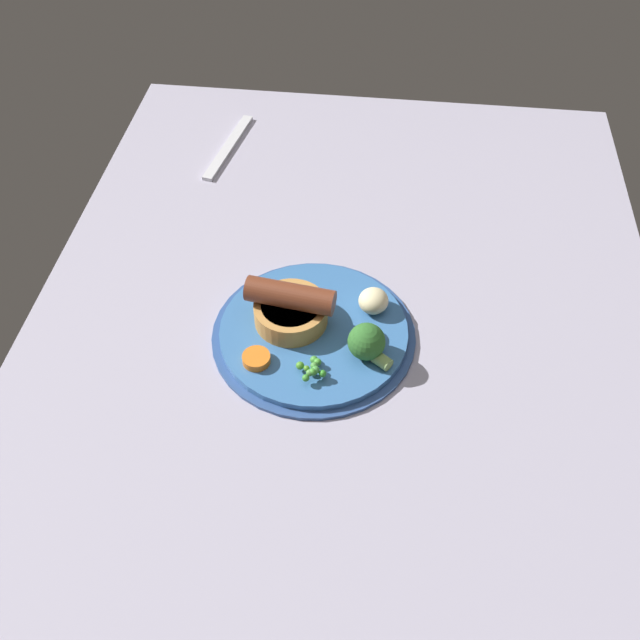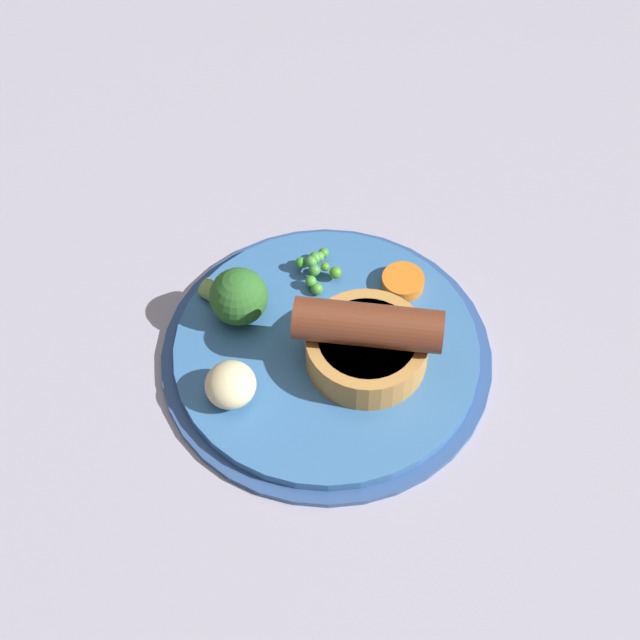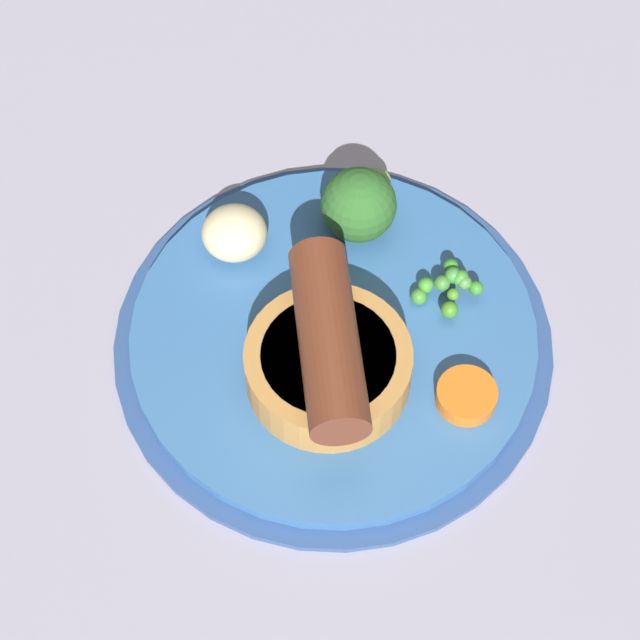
{
  "view_description": "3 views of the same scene",
  "coord_description": "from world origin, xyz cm",
  "px_view_note": "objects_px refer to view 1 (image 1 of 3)",
  "views": [
    {
      "loc": [
        -58.01,
        -4.05,
        69.96
      ],
      "look_at": [
        -0.47,
        2.77,
        5.43
      ],
      "focal_mm": 40.0,
      "sensor_mm": 36.0,
      "label": 1
    },
    {
      "loc": [
        44.71,
        2.66,
        70.61
      ],
      "look_at": [
        -1.57,
        2.98,
        7.26
      ],
      "focal_mm": 60.0,
      "sensor_mm": 36.0,
      "label": 2
    },
    {
      "loc": [
        7.15,
        33.3,
        56.4
      ],
      "look_at": [
        -0.08,
        4.28,
        7.18
      ],
      "focal_mm": 60.0,
      "sensor_mm": 36.0,
      "label": 3
    }
  ],
  "objects_px": {
    "dinner_plate": "(314,333)",
    "sausage_pudding": "(291,306)",
    "carrot_slice_0": "(256,359)",
    "pea_pile": "(312,368)",
    "broccoli_floret_near": "(367,343)",
    "fork": "(229,147)",
    "potato_chunk_0": "(373,301)"
  },
  "relations": [
    {
      "from": "carrot_slice_0",
      "to": "potato_chunk_0",
      "type": "bearing_deg",
      "value": -52.24
    },
    {
      "from": "carrot_slice_0",
      "to": "pea_pile",
      "type": "bearing_deg",
      "value": -98.89
    },
    {
      "from": "dinner_plate",
      "to": "broccoli_floret_near",
      "type": "xyz_separation_m",
      "value": [
        -0.03,
        -0.07,
        0.03
      ]
    },
    {
      "from": "pea_pile",
      "to": "carrot_slice_0",
      "type": "relative_size",
      "value": 1.23
    },
    {
      "from": "pea_pile",
      "to": "fork",
      "type": "xyz_separation_m",
      "value": [
        0.45,
        0.19,
        -0.02
      ]
    },
    {
      "from": "pea_pile",
      "to": "broccoli_floret_near",
      "type": "bearing_deg",
      "value": -58.89
    },
    {
      "from": "dinner_plate",
      "to": "sausage_pudding",
      "type": "height_order",
      "value": "sausage_pudding"
    },
    {
      "from": "pea_pile",
      "to": "potato_chunk_0",
      "type": "distance_m",
      "value": 0.13
    },
    {
      "from": "potato_chunk_0",
      "to": "carrot_slice_0",
      "type": "height_order",
      "value": "potato_chunk_0"
    },
    {
      "from": "sausage_pudding",
      "to": "broccoli_floret_near",
      "type": "bearing_deg",
      "value": 162.3
    },
    {
      "from": "broccoli_floret_near",
      "to": "dinner_plate",
      "type": "bearing_deg",
      "value": 10.4
    },
    {
      "from": "dinner_plate",
      "to": "broccoli_floret_near",
      "type": "height_order",
      "value": "broccoli_floret_near"
    },
    {
      "from": "dinner_plate",
      "to": "sausage_pudding",
      "type": "xyz_separation_m",
      "value": [
        0.01,
        0.03,
        0.03
      ]
    },
    {
      "from": "potato_chunk_0",
      "to": "fork",
      "type": "height_order",
      "value": "potato_chunk_0"
    },
    {
      "from": "broccoli_floret_near",
      "to": "fork",
      "type": "height_order",
      "value": "broccoli_floret_near"
    },
    {
      "from": "broccoli_floret_near",
      "to": "fork",
      "type": "distance_m",
      "value": 0.49
    },
    {
      "from": "dinner_plate",
      "to": "pea_pile",
      "type": "bearing_deg",
      "value": -174.39
    },
    {
      "from": "dinner_plate",
      "to": "fork",
      "type": "bearing_deg",
      "value": 26.02
    },
    {
      "from": "dinner_plate",
      "to": "sausage_pudding",
      "type": "relative_size",
      "value": 2.27
    },
    {
      "from": "broccoli_floret_near",
      "to": "potato_chunk_0",
      "type": "height_order",
      "value": "broccoli_floret_near"
    },
    {
      "from": "sausage_pudding",
      "to": "fork",
      "type": "height_order",
      "value": "sausage_pudding"
    },
    {
      "from": "potato_chunk_0",
      "to": "broccoli_floret_near",
      "type": "bearing_deg",
      "value": 178.18
    },
    {
      "from": "dinner_plate",
      "to": "pea_pile",
      "type": "height_order",
      "value": "pea_pile"
    },
    {
      "from": "sausage_pudding",
      "to": "potato_chunk_0",
      "type": "xyz_separation_m",
      "value": [
        0.03,
        -0.1,
        -0.01
      ]
    },
    {
      "from": "carrot_slice_0",
      "to": "fork",
      "type": "relative_size",
      "value": 0.18
    },
    {
      "from": "broccoli_floret_near",
      "to": "carrot_slice_0",
      "type": "bearing_deg",
      "value": 47.9
    },
    {
      "from": "broccoli_floret_near",
      "to": "potato_chunk_0",
      "type": "bearing_deg",
      "value": -55.43
    },
    {
      "from": "broccoli_floret_near",
      "to": "potato_chunk_0",
      "type": "relative_size",
      "value": 1.44
    },
    {
      "from": "sausage_pudding",
      "to": "broccoli_floret_near",
      "type": "xyz_separation_m",
      "value": [
        -0.05,
        -0.1,
        -0.0
      ]
    },
    {
      "from": "carrot_slice_0",
      "to": "fork",
      "type": "xyz_separation_m",
      "value": [
        0.44,
        0.13,
        -0.02
      ]
    },
    {
      "from": "pea_pile",
      "to": "broccoli_floret_near",
      "type": "relative_size",
      "value": 0.74
    },
    {
      "from": "sausage_pudding",
      "to": "fork",
      "type": "distance_m",
      "value": 0.4
    }
  ]
}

